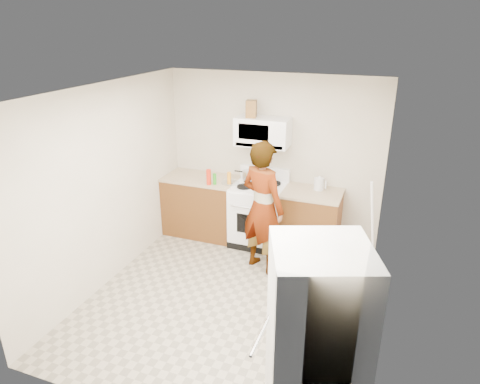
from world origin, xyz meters
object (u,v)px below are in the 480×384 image
at_px(fridge, 315,346).
at_px(gas_range, 259,213).
at_px(microwave, 263,132).
at_px(saucepan, 250,175).
at_px(kettle, 319,184).
at_px(person, 263,207).

bearing_deg(fridge, gas_range, 95.08).
bearing_deg(microwave, saucepan, 173.39).
height_order(kettle, saucepan, kettle).
distance_m(microwave, kettle, 1.08).
xyz_separation_m(person, fridge, (1.14, -2.24, -0.05)).
bearing_deg(fridge, saucepan, 96.91).
relative_size(gas_range, person, 0.63).
distance_m(gas_range, saucepan, 0.58).
bearing_deg(person, saucepan, -37.12).
xyz_separation_m(person, kettle, (0.58, 0.79, 0.12)).
bearing_deg(saucepan, fridge, -62.43).
bearing_deg(kettle, saucepan, -161.93).
xyz_separation_m(gas_range, fridge, (1.40, -2.90, 0.36)).
xyz_separation_m(gas_range, saucepan, (-0.19, 0.15, 0.53)).
bearing_deg(gas_range, kettle, 8.93).
height_order(gas_range, kettle, gas_range).
bearing_deg(microwave, person, -71.51).
xyz_separation_m(microwave, saucepan, (-0.19, 0.02, -0.68)).
height_order(microwave, saucepan, microwave).
distance_m(gas_range, kettle, 1.01).
bearing_deg(microwave, fridge, -65.20).
height_order(person, saucepan, person).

